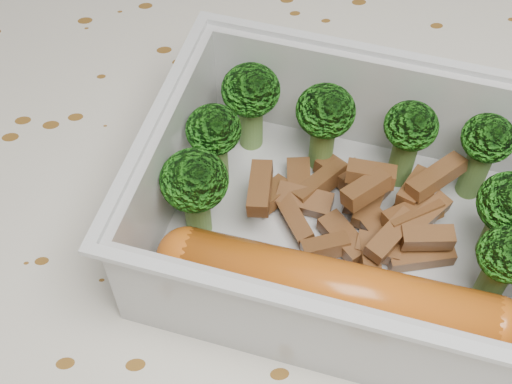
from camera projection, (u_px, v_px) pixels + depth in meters
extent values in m
cube|color=brown|center=(270.00, 235.00, 0.40)|extent=(1.40, 0.90, 0.04)
cube|color=silver|center=(270.00, 212.00, 0.39)|extent=(1.46, 0.96, 0.01)
cube|color=silver|center=(341.00, 242.00, 0.37)|extent=(0.23, 0.20, 0.00)
cube|color=silver|center=(375.00, 104.00, 0.38)|extent=(0.17, 0.08, 0.06)
cube|color=silver|center=(314.00, 333.00, 0.30)|extent=(0.17, 0.08, 0.06)
cube|color=silver|center=(170.00, 164.00, 0.36)|extent=(0.06, 0.12, 0.06)
cube|color=silver|center=(385.00, 53.00, 0.36)|extent=(0.18, 0.08, 0.00)
cube|color=silver|center=(317.00, 309.00, 0.27)|extent=(0.18, 0.08, 0.00)
cube|color=silver|center=(153.00, 119.00, 0.33)|extent=(0.06, 0.13, 0.00)
cylinder|color=#608C3F|center=(251.00, 124.00, 0.39)|extent=(0.02, 0.02, 0.03)
ellipsoid|color=#278417|center=(251.00, 90.00, 0.37)|extent=(0.03, 0.03, 0.03)
cylinder|color=#608C3F|center=(322.00, 144.00, 0.38)|extent=(0.02, 0.02, 0.03)
ellipsoid|color=#278417|center=(326.00, 111.00, 0.36)|extent=(0.03, 0.03, 0.03)
cylinder|color=#608C3F|center=(402.00, 159.00, 0.38)|extent=(0.02, 0.02, 0.03)
ellipsoid|color=#278417|center=(411.00, 126.00, 0.36)|extent=(0.03, 0.03, 0.02)
cylinder|color=#608C3F|center=(475.00, 171.00, 0.37)|extent=(0.02, 0.02, 0.03)
ellipsoid|color=#278417|center=(488.00, 138.00, 0.35)|extent=(0.03, 0.03, 0.02)
cylinder|color=#608C3F|center=(216.00, 162.00, 0.38)|extent=(0.02, 0.02, 0.03)
ellipsoid|color=#278417|center=(213.00, 130.00, 0.35)|extent=(0.03, 0.03, 0.02)
cylinder|color=#608C3F|center=(496.00, 235.00, 0.35)|extent=(0.02, 0.02, 0.03)
ellipsoid|color=#278417|center=(511.00, 204.00, 0.33)|extent=(0.03, 0.03, 0.03)
cylinder|color=#608C3F|center=(198.00, 212.00, 0.36)|extent=(0.02, 0.02, 0.03)
ellipsoid|color=#278417|center=(194.00, 180.00, 0.34)|extent=(0.03, 0.03, 0.03)
cylinder|color=#608C3F|center=(491.00, 284.00, 0.33)|extent=(0.02, 0.02, 0.03)
ellipsoid|color=#278417|center=(507.00, 254.00, 0.31)|extent=(0.03, 0.03, 0.02)
cube|color=brown|center=(356.00, 191.00, 0.38)|extent=(0.02, 0.03, 0.01)
cube|color=brown|center=(368.00, 180.00, 0.38)|extent=(0.02, 0.03, 0.01)
cube|color=brown|center=(391.00, 235.00, 0.35)|extent=(0.03, 0.03, 0.01)
cube|color=brown|center=(370.00, 202.00, 0.37)|extent=(0.03, 0.03, 0.01)
cube|color=brown|center=(320.00, 184.00, 0.38)|extent=(0.03, 0.03, 0.01)
cube|color=brown|center=(371.00, 174.00, 0.36)|extent=(0.03, 0.02, 0.01)
cube|color=brown|center=(413.00, 214.00, 0.36)|extent=(0.03, 0.02, 0.01)
cube|color=brown|center=(420.00, 254.00, 0.36)|extent=(0.03, 0.01, 0.01)
cube|color=brown|center=(260.00, 188.00, 0.35)|extent=(0.02, 0.03, 0.01)
cube|color=brown|center=(304.00, 201.00, 0.37)|extent=(0.03, 0.02, 0.01)
cube|color=brown|center=(338.00, 173.00, 0.38)|extent=(0.03, 0.03, 0.01)
cube|color=brown|center=(344.00, 238.00, 0.36)|extent=(0.02, 0.03, 0.01)
cube|color=brown|center=(427.00, 238.00, 0.35)|extent=(0.03, 0.01, 0.01)
cube|color=brown|center=(425.00, 217.00, 0.35)|extent=(0.03, 0.03, 0.01)
cube|color=brown|center=(382.00, 234.00, 0.36)|extent=(0.03, 0.03, 0.01)
cube|color=brown|center=(378.00, 248.00, 0.36)|extent=(0.03, 0.02, 0.01)
cube|color=brown|center=(369.00, 259.00, 0.35)|extent=(0.01, 0.02, 0.01)
cube|color=brown|center=(395.00, 220.00, 0.37)|extent=(0.02, 0.02, 0.01)
cube|color=brown|center=(295.00, 219.00, 0.37)|extent=(0.02, 0.03, 0.01)
cube|color=brown|center=(272.00, 195.00, 0.38)|extent=(0.03, 0.02, 0.01)
cube|color=brown|center=(299.00, 178.00, 0.38)|extent=(0.02, 0.02, 0.01)
cube|color=brown|center=(325.00, 247.00, 0.36)|extent=(0.03, 0.01, 0.01)
cube|color=brown|center=(415.00, 188.00, 0.36)|extent=(0.02, 0.03, 0.01)
cube|color=brown|center=(366.00, 190.00, 0.35)|extent=(0.03, 0.02, 0.01)
cube|color=brown|center=(437.00, 177.00, 0.36)|extent=(0.04, 0.03, 0.01)
cylinder|color=#C15915|center=(336.00, 291.00, 0.33)|extent=(0.14, 0.08, 0.03)
sphere|color=#C15915|center=(496.00, 328.00, 0.32)|extent=(0.03, 0.03, 0.03)
sphere|color=#C15915|center=(187.00, 257.00, 0.34)|extent=(0.03, 0.03, 0.03)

